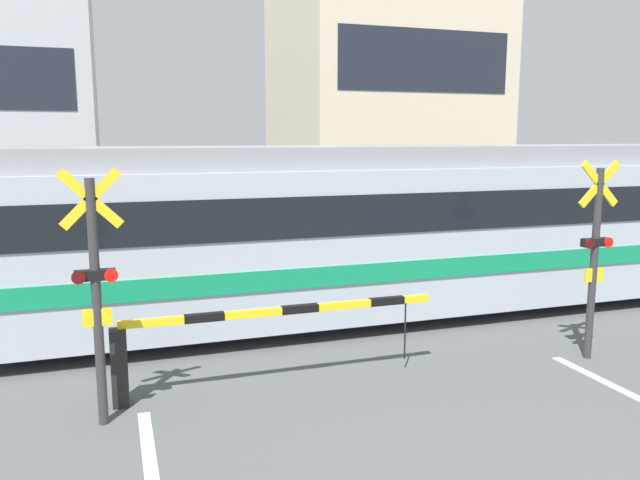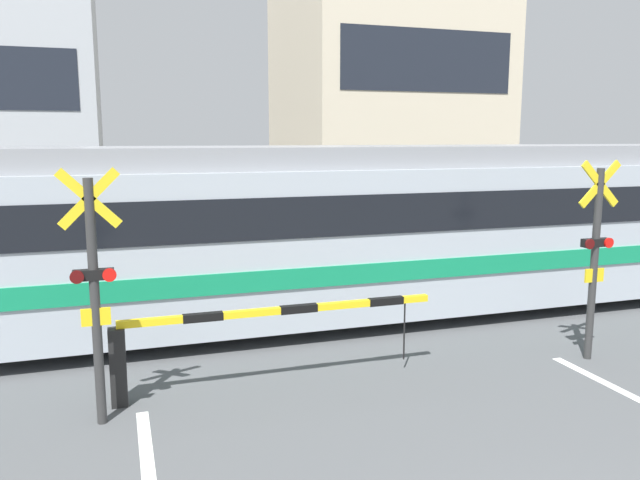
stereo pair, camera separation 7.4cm
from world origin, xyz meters
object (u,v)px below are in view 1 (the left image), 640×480
commuter_train (476,220)px  crossing_barrier_far (354,246)px  crossing_signal_right (595,251)px  pedestrian (201,227)px  crossing_barrier_near (219,334)px  crossing_signal_left (96,287)px

commuter_train → crossing_barrier_far: bearing=119.6°
commuter_train → crossing_signal_right: bearing=-91.4°
commuter_train → pedestrian: bearing=129.0°
crossing_barrier_near → crossing_signal_right: (5.45, -0.44, 0.83)m
pedestrian → crossing_signal_right: bearing=-63.2°
crossing_signal_left → crossing_signal_right: 6.88m
crossing_barrier_far → crossing_signal_right: crossing_signal_right is taller
crossing_signal_left → crossing_barrier_far: bearing=47.4°
crossing_barrier_near → pedestrian: bearing=83.6°
crossing_signal_left → crossing_signal_right: bearing=0.0°
crossing_signal_left → crossing_signal_right: size_ratio=1.00×
crossing_signal_left → pedestrian: (2.37, 8.93, -0.65)m
commuter_train → crossing_signal_right: size_ratio=6.04×
crossing_barrier_near → crossing_barrier_far: bearing=53.7°
commuter_train → crossing_barrier_near: (-5.53, -2.83, -0.88)m
crossing_barrier_far → crossing_signal_right: 6.15m
crossing_barrier_far → crossing_signal_left: size_ratio=1.45×
commuter_train → crossing_signal_right: commuter_train is taller
crossing_barrier_far → commuter_train: bearing=-60.4°
crossing_barrier_near → crossing_barrier_far: size_ratio=1.00×
commuter_train → crossing_barrier_near: bearing=-152.9°
crossing_barrier_near → crossing_signal_left: 1.71m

